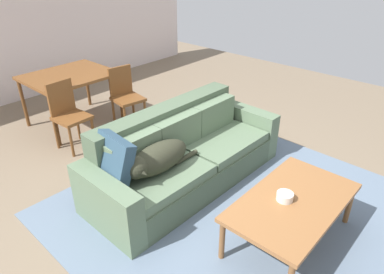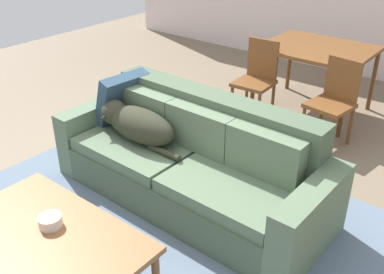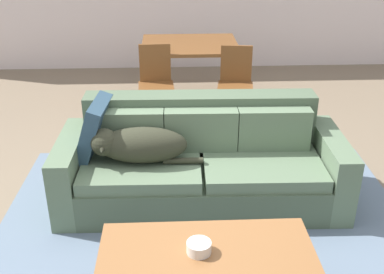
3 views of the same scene
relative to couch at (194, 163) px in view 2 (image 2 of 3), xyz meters
name	(u,v)px [view 2 (image 2 of 3)]	position (x,y,z in m)	size (l,w,h in m)	color
ground_plane	(165,197)	(-0.18, -0.17, -0.33)	(10.00, 10.00, 0.00)	#796752
area_rug	(121,249)	(0.00, -0.85, -0.32)	(3.26, 3.36, 0.01)	slate
couch	(194,163)	(0.00, 0.00, 0.00)	(2.36, 0.95, 0.85)	#495A44
dog_on_left_cushion	(136,123)	(-0.52, -0.12, 0.25)	(0.89, 0.34, 0.29)	#2F3122
throw_pillow_by_left_arm	(122,98)	(-0.89, 0.07, 0.32)	(0.12, 0.48, 0.48)	#2B4559
coffee_table	(49,239)	(-0.05, -1.36, 0.09)	(1.27, 0.73, 0.46)	#8F5C33
bowl_on_coffee_table	(50,221)	(-0.10, -1.30, 0.17)	(0.15, 0.15, 0.07)	silver
dining_table	(317,53)	(0.00, 2.26, 0.38)	(1.18, 1.00, 0.77)	brown
dining_chair_near_left	(257,76)	(-0.42, 1.66, 0.17)	(0.42, 0.42, 0.90)	brown
dining_chair_near_right	(334,98)	(0.50, 1.63, 0.16)	(0.45, 0.45, 0.88)	brown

